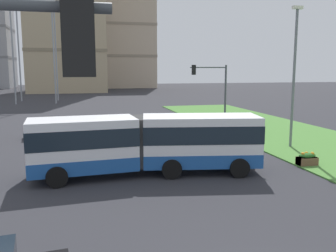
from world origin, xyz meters
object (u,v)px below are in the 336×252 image
at_px(articulated_bus, 147,143).
at_px(apartment_tower_centre, 121,28).
at_px(flower_planter_4, 307,159).
at_px(car_grey_wagon, 54,128).
at_px(flower_planter_3, 307,159).
at_px(streetlight_median, 294,72).
at_px(traffic_light_far_right, 214,87).

xyz_separation_m(articulated_bus, apartment_tower_centre, (9.69, 94.95, 16.11)).
bearing_deg(flower_planter_4, apartment_tower_centre, 89.58).
height_order(car_grey_wagon, flower_planter_3, car_grey_wagon).
distance_m(flower_planter_4, apartment_tower_centre, 97.11).
distance_m(articulated_bus, car_grey_wagon, 13.26).
xyz_separation_m(articulated_bus, car_grey_wagon, (-5.35, 12.10, -0.90)).
bearing_deg(flower_planter_3, streetlight_median, 67.92).
height_order(flower_planter_3, streetlight_median, streetlight_median).
bearing_deg(flower_planter_3, car_grey_wagon, 138.43).
distance_m(traffic_light_far_right, streetlight_median, 7.26).
distance_m(articulated_bus, flower_planter_3, 9.10).
distance_m(streetlight_median, apartment_tower_centre, 91.75).
height_order(car_grey_wagon, flower_planter_4, car_grey_wagon).
bearing_deg(flower_planter_3, flower_planter_4, 90.00).
relative_size(flower_planter_4, apartment_tower_centre, 0.03).
relative_size(traffic_light_far_right, streetlight_median, 0.60).
distance_m(car_grey_wagon, traffic_light_far_right, 13.42).
relative_size(car_grey_wagon, apartment_tower_centre, 0.13).
bearing_deg(traffic_light_far_right, articulated_bus, -126.09).
height_order(articulated_bus, car_grey_wagon, articulated_bus).
xyz_separation_m(articulated_bus, flower_planter_3, (8.99, -0.62, -1.23)).
height_order(articulated_bus, streetlight_median, streetlight_median).
xyz_separation_m(flower_planter_3, traffic_light_far_right, (-1.42, 11.01, 3.51)).
bearing_deg(articulated_bus, flower_planter_4, -3.79).
bearing_deg(streetlight_median, traffic_light_far_right, 117.68).
bearing_deg(articulated_bus, car_grey_wagon, 113.86).
relative_size(traffic_light_far_right, apartment_tower_centre, 0.16).
bearing_deg(traffic_light_far_right, apartment_tower_centre, 88.57).
bearing_deg(apartment_tower_centre, flower_planter_4, -90.42).
bearing_deg(streetlight_median, car_grey_wagon, 153.67).
relative_size(flower_planter_4, traffic_light_far_right, 0.19).
height_order(streetlight_median, apartment_tower_centre, apartment_tower_centre).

